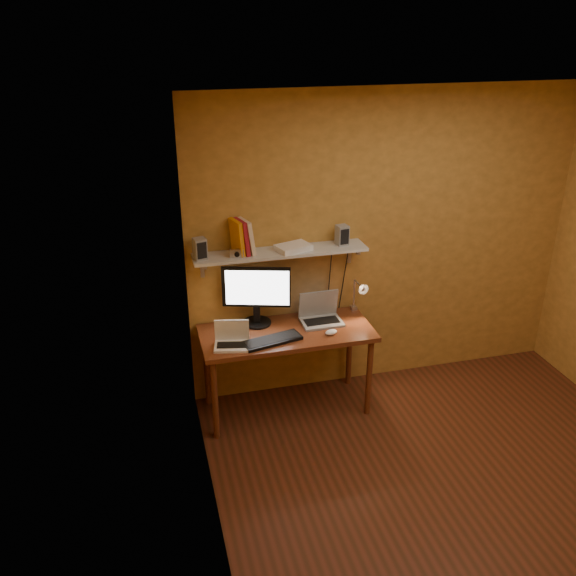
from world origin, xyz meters
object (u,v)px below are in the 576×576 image
object	(u,v)px
wall_shelf	(281,252)
laptop	(320,314)
desk	(287,340)
keyboard	(272,340)
desk_lamp	(359,293)
router	(293,247)
speaker_left	(200,249)
speaker_right	(342,235)
monitor	(256,293)
mouse	(331,332)
netbook	(232,339)
shelf_camera	(237,253)

from	to	relation	value
wall_shelf	laptop	distance (m)	0.63
desk	keyboard	size ratio (longest dim) A/B	2.97
laptop	desk_lamp	bearing A→B (deg)	2.47
wall_shelf	desk_lamp	xyz separation A→B (m)	(0.66, -0.07, -0.40)
desk_lamp	router	distance (m)	0.71
speaker_left	speaker_right	bearing A→B (deg)	-11.37
monitor	router	bearing A→B (deg)	14.87
monitor	speaker_right	bearing A→B (deg)	17.91
desk_lamp	router	xyz separation A→B (m)	(-0.56, 0.05, 0.44)
desk	mouse	size ratio (longest dim) A/B	13.44
wall_shelf	netbook	distance (m)	0.79
keyboard	desk_lamp	world-z (taller)	desk_lamp
monitor	desk	bearing A→B (deg)	-25.75
netbook	desk_lamp	distance (m)	1.16
desk	laptop	distance (m)	0.36
desk	speaker_left	distance (m)	1.03
mouse	shelf_camera	distance (m)	0.98
shelf_camera	router	world-z (taller)	shelf_camera
keyboard	desk_lamp	distance (m)	0.88
netbook	mouse	bearing A→B (deg)	10.42
desk_lamp	shelf_camera	xyz separation A→B (m)	(-1.02, 0.01, 0.45)
netbook	shelf_camera	size ratio (longest dim) A/B	2.68
speaker_left	router	world-z (taller)	speaker_left
mouse	desk_lamp	bearing A→B (deg)	21.96
desk_lamp	speaker_right	world-z (taller)	speaker_right
desk_lamp	speaker_left	world-z (taller)	speaker_left
wall_shelf	router	bearing A→B (deg)	-8.60
wall_shelf	router	xyz separation A→B (m)	(0.10, -0.02, 0.04)
mouse	speaker_left	size ratio (longest dim) A/B	0.63
laptop	shelf_camera	size ratio (longest dim) A/B	3.02
laptop	wall_shelf	bearing A→B (deg)	163.13
desk	speaker_right	world-z (taller)	speaker_right
laptop	shelf_camera	xyz separation A→B (m)	(-0.68, 0.03, 0.59)
mouse	speaker_right	bearing A→B (deg)	44.67
speaker_left	wall_shelf	bearing A→B (deg)	-11.24
monitor	keyboard	size ratio (longest dim) A/B	1.15
keyboard	speaker_right	distance (m)	1.03
desk	monitor	bearing A→B (deg)	137.67
speaker_left	laptop	bearing A→B (deg)	-17.07
desk	speaker_right	xyz separation A→B (m)	(0.52, 0.20, 0.79)
desk	speaker_right	bearing A→B (deg)	21.64
desk	router	size ratio (longest dim) A/B	5.24
laptop	router	size ratio (longest dim) A/B	1.27
wall_shelf	mouse	xyz separation A→B (m)	(0.33, -0.34, -0.59)
desk	keyboard	xyz separation A→B (m)	(-0.16, -0.14, 0.10)
desk_lamp	speaker_left	distance (m)	1.39
desk	speaker_left	world-z (taller)	speaker_left
monitor	netbook	distance (m)	0.46
desk	shelf_camera	distance (m)	0.84
wall_shelf	keyboard	world-z (taller)	wall_shelf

